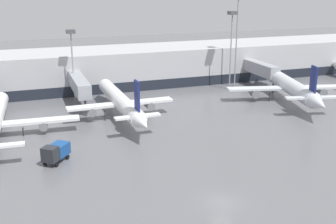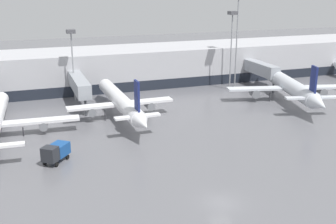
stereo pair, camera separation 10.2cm
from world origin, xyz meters
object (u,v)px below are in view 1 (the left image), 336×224
(parked_jet_0, at_px, (289,85))
(service_truck_1, at_px, (56,152))
(apron_light_mast_5, at_px, (232,28))
(apron_light_mast_0, at_px, (238,15))
(apron_light_mast_2, at_px, (71,44))
(parked_jet_3, at_px, (121,101))

(parked_jet_0, distance_m, service_truck_1, 53.66)
(apron_light_mast_5, bearing_deg, apron_light_mast_0, 38.06)
(parked_jet_0, distance_m, apron_light_mast_5, 18.72)
(parked_jet_0, relative_size, apron_light_mast_5, 1.91)
(apron_light_mast_0, relative_size, apron_light_mast_5, 1.23)
(parked_jet_0, height_order, apron_light_mast_5, apron_light_mast_5)
(service_truck_1, xyz_separation_m, apron_light_mast_2, (7.08, 32.82, 10.68))
(apron_light_mast_0, height_order, apron_light_mast_2, apron_light_mast_0)
(parked_jet_0, distance_m, apron_light_mast_0, 21.13)
(parked_jet_0, relative_size, apron_light_mast_2, 2.31)
(parked_jet_3, xyz_separation_m, apron_light_mast_2, (-6.52, 15.85, 9.02))
(parked_jet_3, relative_size, apron_light_mast_2, 2.16)
(service_truck_1, relative_size, apron_light_mast_5, 0.26)
(apron_light_mast_2, bearing_deg, parked_jet_0, -19.72)
(parked_jet_0, xyz_separation_m, apron_light_mast_5, (-7.42, 13.06, 11.17))
(parked_jet_3, bearing_deg, apron_light_mast_5, -66.92)
(parked_jet_0, relative_size, service_truck_1, 7.33)
(parked_jet_3, xyz_separation_m, service_truck_1, (-13.60, -16.97, -1.66))
(parked_jet_3, height_order, service_truck_1, parked_jet_3)
(parked_jet_3, relative_size, apron_light_mast_0, 1.45)
(parked_jet_3, bearing_deg, apron_light_mast_0, -65.72)
(service_truck_1, distance_m, apron_light_mast_0, 58.10)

